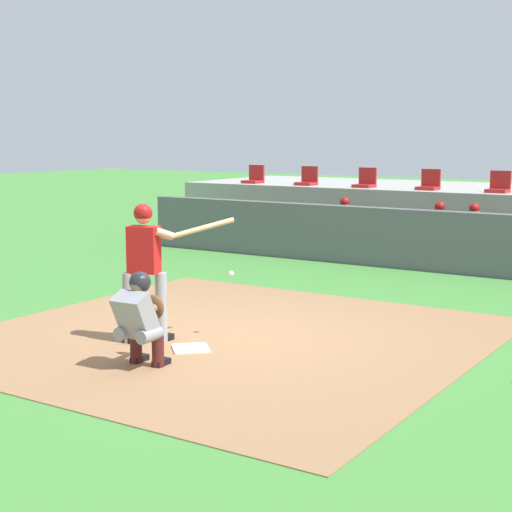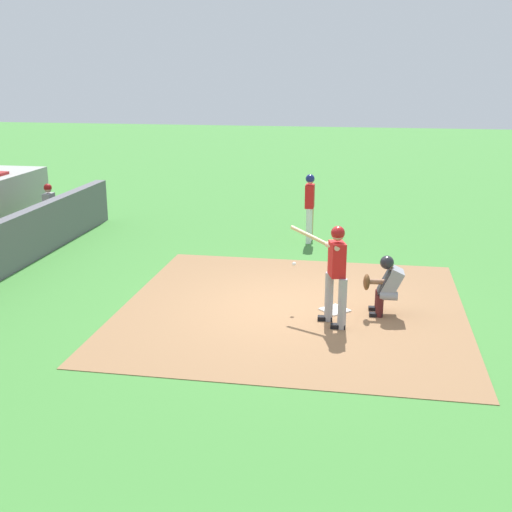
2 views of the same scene
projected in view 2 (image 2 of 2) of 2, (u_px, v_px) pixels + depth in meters
name	position (u px, v px, depth m)	size (l,w,h in m)	color
ground_plane	(292.00, 308.00, 12.33)	(80.00, 80.00, 0.00)	#428438
dirt_infield	(292.00, 308.00, 12.33)	(6.40, 6.40, 0.01)	#936B47
home_plate	(335.00, 310.00, 12.19)	(0.44, 0.44, 0.02)	white
batter_at_plate	(335.00, 269.00, 11.26)	(1.04, 1.11, 1.80)	#99999E
catcher_crouched	(385.00, 283.00, 11.86)	(0.49, 2.06, 1.13)	gray
on_deck_batter	(310.00, 204.00, 16.76)	(0.58, 0.23, 1.79)	silver
dugout_player_3	(54.00, 206.00, 18.19)	(0.49, 0.70, 1.30)	#939399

